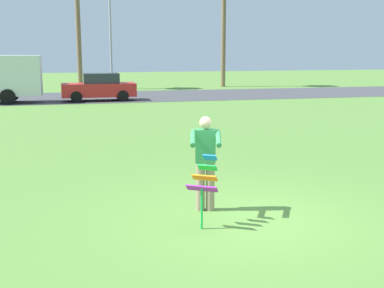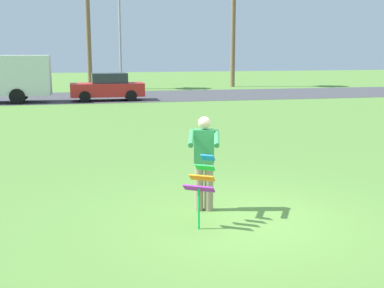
{
  "view_description": "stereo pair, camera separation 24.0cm",
  "coord_description": "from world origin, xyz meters",
  "views": [
    {
      "loc": [
        -2.86,
        -7.72,
        2.88
      ],
      "look_at": [
        -0.53,
        1.67,
        1.05
      ],
      "focal_mm": 46.37,
      "sensor_mm": 36.0,
      "label": 1
    },
    {
      "loc": [
        -2.63,
        -7.78,
        2.88
      ],
      "look_at": [
        -0.53,
        1.67,
        1.05
      ],
      "focal_mm": 46.37,
      "sensor_mm": 36.0,
      "label": 2
    }
  ],
  "objects": [
    {
      "name": "ground_plane",
      "position": [
        0.0,
        0.0,
        0.0
      ],
      "size": [
        120.0,
        120.0,
        0.0
      ],
      "primitive_type": "plane",
      "color": "#568438"
    },
    {
      "name": "person_kite_flyer",
      "position": [
        -0.54,
        0.65,
        0.95
      ],
      "size": [
        0.66,
        0.74,
        1.73
      ],
      "color": "gray",
      "rests_on": "ground"
    },
    {
      "name": "road_strip",
      "position": [
        0.0,
        23.93,
        0.01
      ],
      "size": [
        120.0,
        8.0,
        0.01
      ],
      "primitive_type": "cube",
      "color": "#424247",
      "rests_on": "ground"
    },
    {
      "name": "parked_car_red",
      "position": [
        -1.15,
        21.53,
        0.77
      ],
      "size": [
        4.22,
        1.88,
        1.6
      ],
      "color": "red",
      "rests_on": "ground"
    },
    {
      "name": "kite_held",
      "position": [
        -0.76,
        -0.12,
        0.78
      ],
      "size": [
        0.64,
        0.73,
        1.16
      ],
      "color": "blue",
      "rests_on": "ground"
    },
    {
      "name": "streetlight_pole",
      "position": [
        0.22,
        29.18,
        4.0
      ],
      "size": [
        0.24,
        1.65,
        7.0
      ],
      "color": "#9E9EA3",
      "rests_on": "ground"
    }
  ]
}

